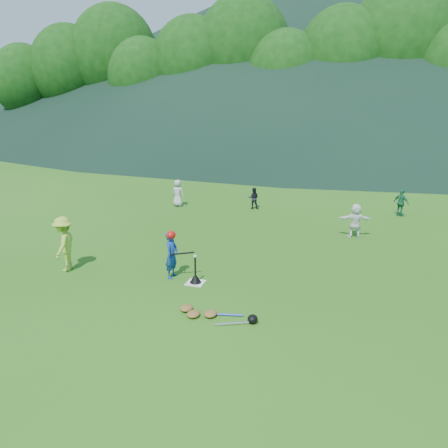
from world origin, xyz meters
name	(u,v)px	position (x,y,z in m)	size (l,w,h in m)	color
ground	(196,283)	(0.00, 0.00, 0.00)	(120.00, 120.00, 0.00)	#255914
home_plate	(196,283)	(0.00, 0.00, 0.01)	(0.45, 0.45, 0.02)	silver
baseball	(195,256)	(0.00, 0.00, 0.74)	(0.08, 0.08, 0.08)	white
batter_child	(172,255)	(-0.73, 0.19, 0.63)	(0.46, 0.30, 1.26)	navy
adult_coach	(64,244)	(-3.75, -0.19, 0.76)	(0.98, 0.56, 1.52)	#9EC038
fielder_a	(178,193)	(-3.71, 7.65, 0.59)	(0.58, 0.38, 1.18)	#B8B8B8
fielder_b	(254,198)	(-0.42, 8.19, 0.46)	(0.45, 0.35, 0.93)	black
fielder_c	(401,203)	(5.54, 8.67, 0.55)	(0.65, 0.27, 1.11)	#1F6844
fielder_d	(355,221)	(3.83, 5.25, 0.59)	(1.09, 0.35, 1.18)	white
batting_tee	(195,278)	(0.00, 0.00, 0.13)	(0.30, 0.30, 0.68)	black
batter_gear	(172,237)	(-0.70, 0.19, 1.14)	(0.70, 0.33, 0.62)	red
equipment_pile	(210,314)	(0.94, -1.59, 0.07)	(1.80, 0.67, 0.19)	olive
outfield_fence	(313,147)	(0.00, 28.00, 0.70)	(70.07, 0.08, 1.33)	gray
tree_line	(326,58)	(0.20, 33.83, 8.21)	(70.04, 11.40, 14.82)	#382314
distant_hills	(307,43)	(-7.63, 81.81, 14.98)	(155.00, 140.00, 32.00)	black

